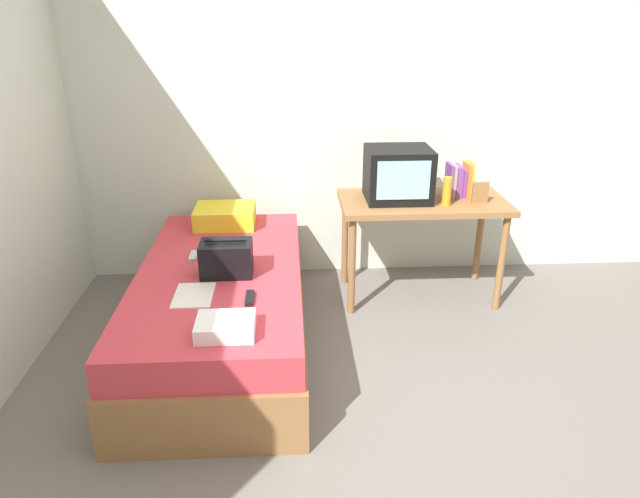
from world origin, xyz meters
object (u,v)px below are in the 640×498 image
object	(u,v)px
book_row	(459,180)
desk	(422,213)
tv	(398,174)
handbag	(226,258)
water_bottle	(447,191)
folded_towel	(226,327)
pillow	(225,216)
remote_dark	(250,298)
remote_silver	(193,256)
bed	(222,308)
picture_frame	(480,193)
magazine	(194,295)

from	to	relation	value
book_row	desk	bearing A→B (deg)	-163.77
desk	tv	size ratio (longest dim) A/B	2.64
handbag	water_bottle	bearing A→B (deg)	20.80
water_bottle	folded_towel	bearing A→B (deg)	-138.63
pillow	remote_dark	bearing A→B (deg)	-78.31
pillow	remote_silver	bearing A→B (deg)	-103.90
bed	remote_dark	world-z (taller)	remote_dark
remote_dark	folded_towel	xyz separation A→B (m)	(-0.09, -0.34, 0.03)
picture_frame	tv	bearing A→B (deg)	168.02
water_bottle	desk	bearing A→B (deg)	135.00
bed	picture_frame	xyz separation A→B (m)	(1.73, 0.51, 0.56)
book_row	magazine	xyz separation A→B (m)	(-1.74, -1.02, -0.33)
desk	magazine	distance (m)	1.75
bed	picture_frame	size ratio (longest dim) A/B	13.51
desk	water_bottle	bearing A→B (deg)	-45.00
tv	desk	bearing A→B (deg)	-8.10
picture_frame	remote_silver	world-z (taller)	picture_frame
pillow	remote_dark	distance (m)	1.19
pillow	handbag	bearing A→B (deg)	-83.73
tv	magazine	distance (m)	1.66
handbag	folded_towel	bearing A→B (deg)	-85.21
handbag	magazine	size ratio (longest dim) A/B	1.03
tv	handbag	size ratio (longest dim) A/B	1.47
water_bottle	picture_frame	xyz separation A→B (m)	(0.24, 0.03, -0.02)
pillow	folded_towel	size ratio (longest dim) A/B	1.52
water_bottle	picture_frame	world-z (taller)	water_bottle
book_row	picture_frame	world-z (taller)	book_row
bed	remote_dark	size ratio (longest dim) A/B	12.82
handbag	remote_dark	world-z (taller)	handbag
desk	handbag	distance (m)	1.47
picture_frame	folded_towel	world-z (taller)	picture_frame
water_bottle	magazine	bearing A→B (deg)	-152.88
desk	picture_frame	world-z (taller)	picture_frame
desk	magazine	size ratio (longest dim) A/B	4.00
picture_frame	magazine	size ratio (longest dim) A/B	0.51
remote_silver	handbag	bearing A→B (deg)	-46.61
magazine	remote_silver	bearing A→B (deg)	98.60
picture_frame	pillow	distance (m)	1.80
water_bottle	picture_frame	distance (m)	0.24
desk	book_row	xyz separation A→B (m)	(0.27, 0.08, 0.21)
bed	water_bottle	distance (m)	1.67
desk	folded_towel	distance (m)	1.84
handbag	remote_dark	size ratio (longest dim) A/B	1.92
tv	remote_silver	xyz separation A→B (m)	(-1.36, -0.45, -0.39)
desk	book_row	distance (m)	0.35
magazine	folded_towel	xyz separation A→B (m)	(0.21, -0.40, 0.03)
desk	pillow	size ratio (longest dim) A/B	2.73
tv	remote_silver	distance (m)	1.49
bed	water_bottle	size ratio (longest dim) A/B	10.24
bed	magazine	bearing A→B (deg)	-106.44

